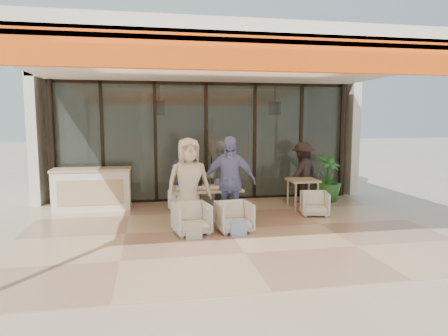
% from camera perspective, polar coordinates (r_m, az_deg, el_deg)
% --- Properties ---
extents(ground, '(70.00, 70.00, 0.00)m').
position_cam_1_polar(ground, '(8.14, 0.48, -8.84)').
color(ground, '#C6B293').
rests_on(ground, ground).
extents(terrace_floor, '(8.00, 6.00, 0.01)m').
position_cam_1_polar(terrace_floor, '(8.14, 0.48, -8.81)').
color(terrace_floor, tan).
rests_on(terrace_floor, ground).
extents(terrace_structure, '(8.00, 6.00, 3.40)m').
position_cam_1_polar(terrace_structure, '(7.64, 0.90, 14.73)').
color(terrace_structure, silver).
rests_on(terrace_structure, ground).
extents(glass_storefront, '(8.08, 0.10, 3.20)m').
position_cam_1_polar(glass_storefront, '(10.81, -2.57, 3.69)').
color(glass_storefront, '#9EADA3').
rests_on(glass_storefront, ground).
extents(interior_block, '(9.05, 3.62, 3.52)m').
position_cam_1_polar(interior_block, '(13.09, -3.98, 7.02)').
color(interior_block, silver).
rests_on(interior_block, ground).
extents(host_counter, '(1.85, 0.65, 1.04)m').
position_cam_1_polar(host_counter, '(10.22, -18.31, -2.88)').
color(host_counter, silver).
rests_on(host_counter, ground).
extents(dining_table, '(1.50, 0.90, 0.93)m').
position_cam_1_polar(dining_table, '(8.69, -2.63, -3.18)').
color(dining_table, tan).
rests_on(dining_table, ground).
extents(chair_far_left, '(0.72, 0.69, 0.60)m').
position_cam_1_polar(chair_far_left, '(9.64, -5.83, -4.54)').
color(chair_far_left, white).
rests_on(chair_far_left, ground).
extents(chair_far_right, '(0.85, 0.83, 0.69)m').
position_cam_1_polar(chair_far_right, '(9.73, -0.88, -4.12)').
color(chair_far_right, white).
rests_on(chair_far_right, ground).
extents(chair_near_left, '(0.76, 0.73, 0.68)m').
position_cam_1_polar(chair_near_left, '(7.78, -4.65, -7.01)').
color(chair_near_left, white).
rests_on(chair_near_left, ground).
extents(chair_near_right, '(0.72, 0.68, 0.67)m').
position_cam_1_polar(chair_near_right, '(7.91, 1.45, -6.80)').
color(chair_near_right, white).
rests_on(chair_near_right, ground).
extents(diner_navy, '(0.64, 0.43, 1.72)m').
position_cam_1_polar(diner_navy, '(9.05, -5.61, -1.70)').
color(diner_navy, '#1B1F3C').
rests_on(diner_navy, ground).
extents(diner_grey, '(1.00, 0.88, 1.73)m').
position_cam_1_polar(diner_grey, '(9.16, -0.36, -1.53)').
color(diner_grey, slate).
rests_on(diner_grey, ground).
extents(diner_cream, '(0.97, 0.70, 1.85)m').
position_cam_1_polar(diner_cream, '(8.15, -5.06, -2.17)').
color(diner_cream, beige).
rests_on(diner_cream, ground).
extents(diner_periwinkle, '(1.17, 0.68, 1.88)m').
position_cam_1_polar(diner_periwinkle, '(8.27, 0.74, -1.93)').
color(diner_periwinkle, '#7D88D0').
rests_on(diner_periwinkle, ground).
extents(tote_bag_cream, '(0.30, 0.10, 0.34)m').
position_cam_1_polar(tote_bag_cream, '(7.44, -4.31, -9.02)').
color(tote_bag_cream, silver).
rests_on(tote_bag_cream, ground).
extents(tote_bag_blue, '(0.30, 0.10, 0.34)m').
position_cam_1_polar(tote_bag_blue, '(7.58, 2.09, -8.72)').
color(tote_bag_blue, '#99BFD8').
rests_on(tote_bag_blue, ground).
extents(side_table, '(0.70, 0.70, 0.74)m').
position_cam_1_polar(side_table, '(10.07, 11.17, -2.18)').
color(side_table, tan).
rests_on(side_table, ground).
extents(side_chair, '(0.73, 0.70, 0.62)m').
position_cam_1_polar(side_chair, '(9.45, 12.81, -4.84)').
color(side_chair, white).
rests_on(side_chair, ground).
extents(standing_woman, '(1.20, 1.10, 1.62)m').
position_cam_1_polar(standing_woman, '(10.80, 11.19, -0.64)').
color(standing_woman, black).
rests_on(standing_woman, ground).
extents(potted_palm, '(0.98, 0.98, 1.27)m').
position_cam_1_polar(potted_palm, '(11.06, 14.59, -1.47)').
color(potted_palm, '#1E5919').
rests_on(potted_palm, ground).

